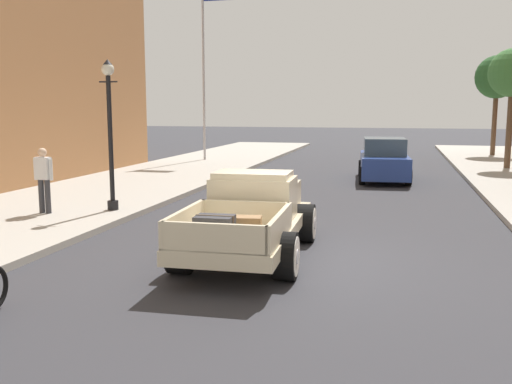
% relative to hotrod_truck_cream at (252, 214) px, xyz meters
% --- Properties ---
extents(ground_plane, '(140.00, 140.00, 0.00)m').
position_rel_hotrod_truck_cream_xyz_m(ground_plane, '(0.76, -0.27, -0.75)').
color(ground_plane, '#333338').
extents(hotrod_truck_cream, '(2.32, 4.99, 1.58)m').
position_rel_hotrod_truck_cream_xyz_m(hotrod_truck_cream, '(0.00, 0.00, 0.00)').
color(hotrod_truck_cream, beige).
rests_on(hotrod_truck_cream, ground).
extents(car_background_blue, '(2.11, 4.42, 1.65)m').
position_rel_hotrod_truck_cream_xyz_m(car_background_blue, '(2.17, 11.80, 0.01)').
color(car_background_blue, '#284293').
rests_on(car_background_blue, ground).
extents(pedestrian_sidewalk_left, '(0.53, 0.22, 1.65)m').
position_rel_hotrod_truck_cream_xyz_m(pedestrian_sidewalk_left, '(-5.92, 1.95, 0.33)').
color(pedestrian_sidewalk_left, '#333338').
rests_on(pedestrian_sidewalk_left, sidewalk_left).
extents(street_lamp_near, '(0.50, 0.32, 3.85)m').
position_rel_hotrod_truck_cream_xyz_m(street_lamp_near, '(-4.49, 2.80, 1.63)').
color(street_lamp_near, black).
rests_on(street_lamp_near, sidewalk_left).
extents(flagpole, '(1.74, 0.16, 9.16)m').
position_rel_hotrod_truck_cream_xyz_m(flagpole, '(-6.72, 17.02, 5.02)').
color(flagpole, '#B2B2B7').
rests_on(flagpole, sidewalk_left).
extents(street_tree_farthest, '(2.38, 2.38, 5.51)m').
position_rel_hotrod_truck_cream_xyz_m(street_tree_farthest, '(7.87, 23.65, 3.68)').
color(street_tree_farthest, brown).
rests_on(street_tree_farthest, sidewalk_right).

